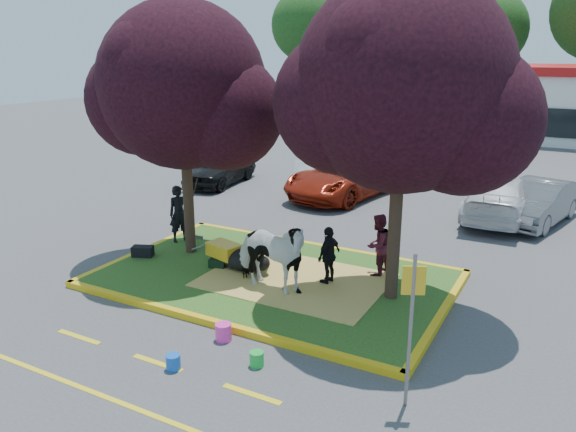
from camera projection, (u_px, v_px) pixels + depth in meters
The scene contains 32 objects.
ground at pixel (273, 281), 13.66m from camera, with size 90.00×90.00×0.00m, color #424244.
median_island at pixel (273, 278), 13.64m from camera, with size 8.00×5.00×0.15m, color #264E18.
curb_near at pixel (211, 322), 11.46m from camera, with size 8.30×0.16×0.15m, color gold.
curb_far at pixel (319, 247), 15.81m from camera, with size 8.30×0.16×0.15m, color gold.
curb_left at pixel (145, 251), 15.49m from camera, with size 0.16×5.30×0.15m, color gold.
curb_right at pixel (441, 315), 11.78m from camera, with size 0.16×5.30×0.15m, color gold.
straw_bedding at pixel (295, 280), 13.34m from camera, with size 4.20×3.00×0.01m, color #CFB655.
tree_purple_left at pixel (183, 93), 13.99m from camera, with size 5.06×4.20×6.51m.
tree_purple_right at pixel (403, 95), 11.17m from camera, with size 5.30×4.40×6.82m.
fire_lane_stripe_a at pixel (79, 337), 11.03m from camera, with size 1.10×0.12×0.01m, color yellow.
fire_lane_stripe_b at pixel (158, 363), 10.12m from camera, with size 1.10×0.12×0.01m, color yellow.
fire_lane_stripe_c at pixel (252, 394), 9.21m from camera, with size 1.10×0.12×0.01m, color yellow.
fire_lane_long at pixel (108, 398), 9.11m from camera, with size 6.00×0.10×0.01m, color yellow.
retail_building at pixel (518, 100), 35.68m from camera, with size 20.40×8.40×4.40m.
treeline at pixel (532, 16), 42.56m from camera, with size 46.58×7.80×14.63m.
cow at pixel (270, 255), 12.52m from camera, with size 0.93×2.04×1.72m, color white.
calf at pixel (243, 260), 13.89m from camera, with size 1.23×0.70×0.53m, color black.
handler at pixel (179, 214), 15.81m from camera, with size 0.59×0.39×1.62m, color black.
visitor_a at pixel (378, 245), 13.48m from camera, with size 0.74×0.58×1.52m, color #4E1624.
visitor_b at pixel (329, 255), 13.02m from camera, with size 0.81×0.34×1.38m, color black.
wheelbarrow at pixel (225, 250), 14.13m from camera, with size 1.57×0.74×0.59m.
gear_bag_dark at pixel (143, 251), 14.84m from camera, with size 0.54×0.29×0.27m, color black.
gear_bag_green at pixel (218, 263), 14.10m from camera, with size 0.41×0.26×0.22m, color black.
sign_post at pixel (411, 315), 8.49m from camera, with size 0.34×0.18×2.55m.
bucket_green at pixel (257, 359), 10.00m from camera, with size 0.26×0.26×0.28m, color green.
bucket_pink at pixel (223, 332), 10.88m from camera, with size 0.32×0.32×0.34m, color #FF38AE.
bucket_blue at pixel (173, 362), 9.89m from camera, with size 0.26×0.26×0.28m, color blue.
car_black at pixel (220, 167), 23.23m from camera, with size 1.64×4.08×1.39m, color black.
car_silver at pixel (312, 175), 22.28m from camera, with size 1.28×3.68×1.21m, color #A8ABB0.
car_red at pixel (346, 176), 21.31m from camera, with size 2.58×5.59×1.55m, color maroon.
car_white at pixel (500, 197), 18.52m from camera, with size 2.01×4.94×1.43m, color silver.
car_grey at pixel (538, 202), 18.01m from camera, with size 1.45×4.17×1.37m, color #575B5F.
Camera 1 is at (6.31, -10.94, 5.47)m, focal length 35.00 mm.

